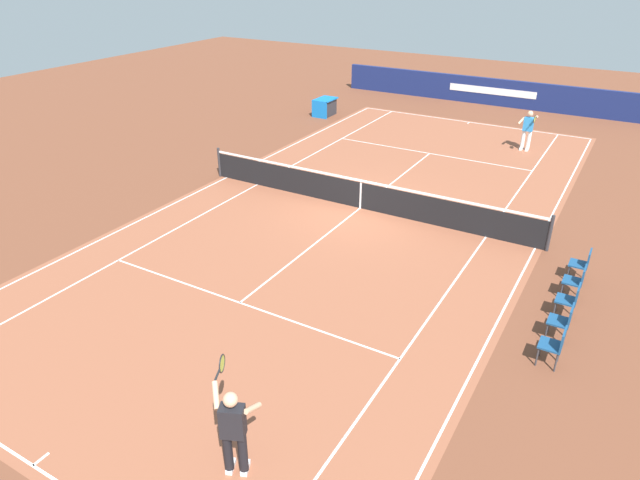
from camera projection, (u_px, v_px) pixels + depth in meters
The scene contains 14 objects.
ground_plane at pixel (360, 208), 18.27m from camera, with size 60.00×60.00×0.00m, color brown.
court_slab at pixel (360, 208), 18.27m from camera, with size 24.20×11.40×0.00m, color #935138.
court_line_markings at pixel (360, 208), 18.27m from camera, with size 23.85×11.05×0.01m.
tennis_net at pixel (361, 194), 18.05m from camera, with size 0.10×11.70×1.08m.
stadium_barrier at pixel (493, 92), 30.16m from camera, with size 0.26×17.00×1.40m.
tennis_player_near at pixel (233, 428), 8.63m from camera, with size 0.91×0.95×1.70m.
tennis_player_far at pixel (528, 128), 23.16m from camera, with size 1.07×0.78×1.70m.
tennis_ball at pixel (441, 217), 17.61m from camera, with size 0.07×0.07×0.07m, color #CCE01E.
spectator_chair_0 at pixel (583, 263), 14.02m from camera, with size 0.44×0.44×0.88m.
spectator_chair_1 at pixel (577, 280), 13.30m from camera, with size 0.44×0.44×0.88m.
spectator_chair_2 at pixel (570, 299), 12.57m from camera, with size 0.44×0.44×0.88m.
spectator_chair_3 at pixel (563, 320), 11.85m from camera, with size 0.44×0.44×0.88m.
spectator_chair_4 at pixel (555, 344), 11.13m from camera, with size 0.44×0.44×0.88m.
equipment_cart_tarped at pixel (325, 107), 28.32m from camera, with size 1.25×0.84×0.85m.
Camera 1 is at (15.11, 7.28, 7.45)m, focal length 31.56 mm.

